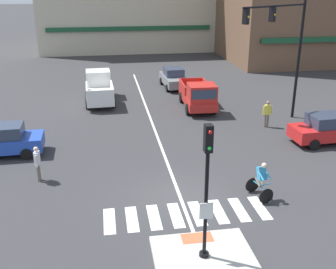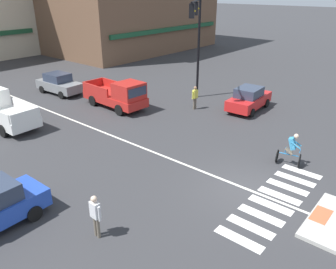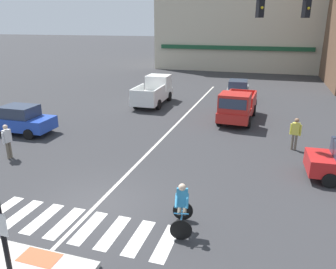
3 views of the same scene
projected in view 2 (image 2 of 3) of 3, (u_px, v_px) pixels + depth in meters
ground_plane at (248, 190)px, 14.35m from camera, size 300.00×300.00×0.00m
tactile_pad_front at (321, 215)px, 12.52m from camera, size 1.10×0.60×0.01m
crosswalk_stripe_a at (239, 239)px, 11.54m from camera, size 0.44×1.80×0.01m
crosswalk_stripe_b at (250, 227)px, 12.14m from camera, size 0.44×1.80×0.01m
crosswalk_stripe_c at (261, 215)px, 12.73m from camera, size 0.44×1.80×0.01m
crosswalk_stripe_d at (271, 205)px, 13.33m from camera, size 0.44×1.80×0.01m
crosswalk_stripe_e at (279, 196)px, 13.93m from camera, size 0.44×1.80×0.01m
crosswalk_stripe_f at (287, 187)px, 14.53m from camera, size 0.44×1.80×0.01m
crosswalk_stripe_g at (295, 179)px, 15.13m from camera, size 0.44×1.80×0.01m
crosswalk_stripe_h at (302, 172)px, 15.73m from camera, size 0.44×1.80×0.01m
lane_centre_line at (99, 130)px, 20.24m from camera, size 0.14×28.00×0.01m
traffic_light_mast at (197, 32)px, 22.84m from camera, size 4.98×2.97×7.44m
car_grey_eastbound_distant at (59, 84)px, 26.98m from camera, size 2.00×4.18×1.64m
car_red_cross_right at (249, 99)px, 23.34m from camera, size 4.19×2.01×1.64m
pickup_truck_red_eastbound_far at (119, 95)px, 23.54m from camera, size 2.22×5.17×2.08m
pickup_truck_white_westbound_distant at (0, 110)px, 20.72m from camera, size 2.17×5.15×2.08m
cyclist at (291, 149)px, 16.00m from camera, size 0.87×1.20×1.68m
pedestrian_at_curb_left at (95, 213)px, 11.28m from camera, size 0.24×0.55×1.67m
pedestrian_waiting_far_side at (195, 96)px, 23.39m from camera, size 0.54×0.29×1.67m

